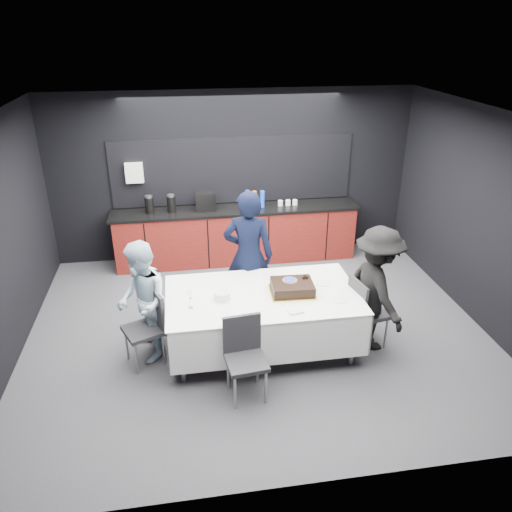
% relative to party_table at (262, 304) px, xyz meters
% --- Properties ---
extents(ground, '(6.00, 6.00, 0.00)m').
position_rel_party_table_xyz_m(ground, '(0.00, 0.40, -0.64)').
color(ground, '#424247').
rests_on(ground, ground).
extents(room_shell, '(6.04, 5.04, 2.82)m').
position_rel_party_table_xyz_m(room_shell, '(0.00, 0.40, 1.22)').
color(room_shell, white).
rests_on(room_shell, ground).
extents(kitchenette, '(4.10, 0.64, 2.05)m').
position_rel_party_table_xyz_m(kitchenette, '(-0.02, 2.62, -0.10)').
color(kitchenette, '#59120E').
rests_on(kitchenette, ground).
extents(party_table, '(2.32, 1.32, 0.78)m').
position_rel_party_table_xyz_m(party_table, '(0.00, 0.00, 0.00)').
color(party_table, '#99999E').
rests_on(party_table, ground).
extents(cake_assembly, '(0.56, 0.46, 0.17)m').
position_rel_party_table_xyz_m(cake_assembly, '(0.36, -0.01, 0.21)').
color(cake_assembly, gold).
rests_on(cake_assembly, party_table).
extents(plate_stack, '(0.19, 0.19, 0.10)m').
position_rel_party_table_xyz_m(plate_stack, '(-0.49, -0.05, 0.19)').
color(plate_stack, white).
rests_on(plate_stack, party_table).
extents(loose_plate_near, '(0.18, 0.18, 0.01)m').
position_rel_party_table_xyz_m(loose_plate_near, '(-0.47, -0.43, 0.14)').
color(loose_plate_near, white).
rests_on(loose_plate_near, party_table).
extents(loose_plate_right_a, '(0.19, 0.19, 0.01)m').
position_rel_party_table_xyz_m(loose_plate_right_a, '(0.81, 0.14, 0.14)').
color(loose_plate_right_a, white).
rests_on(loose_plate_right_a, party_table).
extents(loose_plate_right_b, '(0.20, 0.20, 0.01)m').
position_rel_party_table_xyz_m(loose_plate_right_b, '(0.87, -0.28, 0.14)').
color(loose_plate_right_b, white).
rests_on(loose_plate_right_b, party_table).
extents(loose_plate_far, '(0.20, 0.20, 0.01)m').
position_rel_party_table_xyz_m(loose_plate_far, '(0.16, 0.43, 0.14)').
color(loose_plate_far, white).
rests_on(loose_plate_far, party_table).
extents(fork_pile, '(0.18, 0.13, 0.03)m').
position_rel_party_table_xyz_m(fork_pile, '(0.30, -0.48, 0.15)').
color(fork_pile, white).
rests_on(fork_pile, party_table).
extents(champagne_flute, '(0.06, 0.06, 0.22)m').
position_rel_party_table_xyz_m(champagne_flute, '(-0.87, -0.18, 0.30)').
color(champagne_flute, white).
rests_on(champagne_flute, party_table).
extents(chair_left, '(0.55, 0.55, 0.92)m').
position_rel_party_table_xyz_m(chair_left, '(-1.37, -0.03, -0.11)').
color(chair_left, '#28282C').
rests_on(chair_left, ground).
extents(chair_right, '(0.49, 0.49, 0.92)m').
position_rel_party_table_xyz_m(chair_right, '(1.26, -0.12, -0.11)').
color(chair_right, '#28282C').
rests_on(chair_right, ground).
extents(chair_near, '(0.46, 0.46, 0.92)m').
position_rel_party_table_xyz_m(chair_near, '(-0.33, -0.77, -0.11)').
color(chair_near, '#28282C').
rests_on(chair_near, ground).
extents(person_center, '(0.75, 0.58, 1.83)m').
position_rel_party_table_xyz_m(person_center, '(-0.05, 0.80, 0.27)').
color(person_center, black).
rests_on(person_center, ground).
extents(person_left, '(0.69, 0.82, 1.51)m').
position_rel_party_table_xyz_m(person_left, '(-1.43, 0.07, 0.11)').
color(person_left, silver).
rests_on(person_left, ground).
extents(person_right, '(0.75, 1.12, 1.61)m').
position_rel_party_table_xyz_m(person_right, '(1.38, -0.15, 0.16)').
color(person_right, black).
rests_on(person_right, ground).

